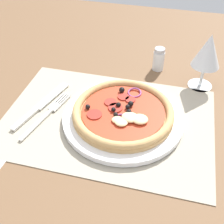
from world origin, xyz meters
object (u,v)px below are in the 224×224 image
(plate, at_px, (123,117))
(pizza, at_px, (123,112))
(knife, at_px, (42,104))
(fork, at_px, (48,113))
(pepper_shaker, at_px, (159,59))
(wine_glass, at_px, (208,53))

(plate, relative_size, pizza, 1.20)
(pizza, height_order, knife, pizza)
(fork, bearing_deg, pizza, -69.45)
(plate, bearing_deg, pepper_shaker, 78.13)
(knife, bearing_deg, fork, -116.14)
(plate, height_order, fork, plate)
(pepper_shaker, bearing_deg, knife, -137.04)
(fork, xyz_separation_m, knife, (-0.03, 0.02, 0.00))
(knife, xyz_separation_m, pepper_shaker, (0.25, 0.24, 0.03))
(fork, xyz_separation_m, pepper_shaker, (0.23, 0.26, 0.03))
(pizza, xyz_separation_m, wine_glass, (0.17, 0.19, 0.07))
(pizza, distance_m, fork, 0.18)
(plate, relative_size, wine_glass, 1.87)
(fork, relative_size, wine_glass, 1.20)
(fork, height_order, pepper_shaker, pepper_shaker)
(fork, distance_m, pepper_shaker, 0.35)
(wine_glass, bearing_deg, knife, -153.90)
(plate, bearing_deg, knife, 179.43)
(fork, xyz_separation_m, wine_glass, (0.35, 0.21, 0.09))
(fork, bearing_deg, wine_glass, -45.68)
(wine_glass, bearing_deg, pizza, -132.53)
(knife, bearing_deg, wine_glass, -48.31)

